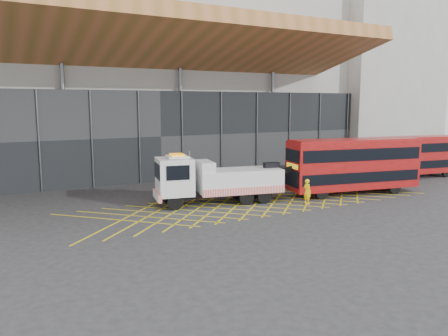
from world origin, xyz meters
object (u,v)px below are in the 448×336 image
recovery_truck (215,180)px  bus_second (417,155)px  bus_towed (354,164)px  worker (307,191)px

recovery_truck → bus_second: size_ratio=1.08×
recovery_truck → bus_towed: size_ratio=0.98×
bus_second → recovery_truck: bearing=-169.0°
recovery_truck → bus_second: 21.68m
bus_towed → worker: bearing=-158.7°
recovery_truck → bus_towed: bearing=0.0°
recovery_truck → bus_second: (21.66, 0.67, 0.46)m
bus_second → bus_towed: bearing=-156.2°
recovery_truck → bus_towed: bus_towed is taller
recovery_truck → bus_towed: (10.81, -2.14, 0.68)m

